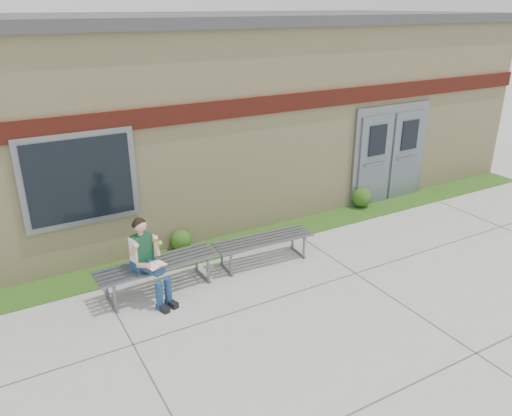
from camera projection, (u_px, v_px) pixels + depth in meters
ground at (327, 303)px, 7.93m from camera, size 80.00×80.00×0.00m
grass_strip at (248, 240)px, 10.01m from camera, size 16.00×0.80×0.02m
school_building at (179, 108)px, 11.94m from camera, size 16.20×6.22×4.20m
bench_left at (158, 269)px, 8.12m from camera, size 2.03×0.67×0.52m
bench_right at (263, 244)px, 9.05m from camera, size 1.87×0.61×0.48m
girl at (148, 258)px, 7.73m from camera, size 0.57×0.82×1.39m
shrub_mid at (181, 240)px, 9.52m from camera, size 0.40×0.40×0.40m
shrub_east at (361, 197)px, 11.56m from camera, size 0.47×0.47×0.47m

